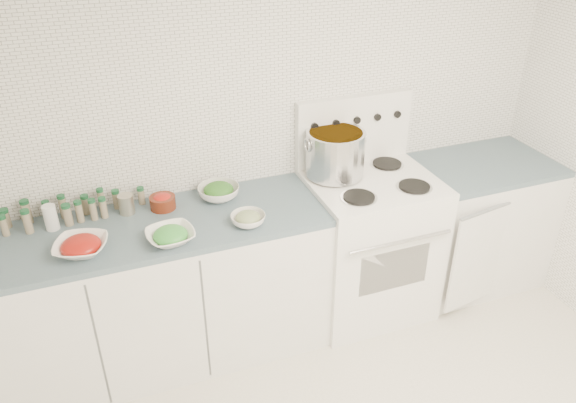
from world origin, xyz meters
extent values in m
cube|color=white|center=(0.00, 1.51, 1.25)|extent=(3.50, 0.02, 2.50)
cube|color=white|center=(-0.82, 1.19, 0.43)|extent=(1.85, 0.62, 0.86)
cube|color=#46606A|center=(-0.82, 1.19, 0.88)|extent=(1.85, 0.62, 0.03)
cube|color=white|center=(0.48, 1.18, 0.46)|extent=(0.76, 0.65, 0.92)
cube|color=black|center=(0.48, 0.86, 0.50)|extent=(0.45, 0.01, 0.28)
cylinder|color=silver|center=(0.48, 0.82, 0.72)|extent=(0.65, 0.02, 0.02)
cube|color=white|center=(0.48, 1.18, 0.93)|extent=(0.76, 0.65, 0.01)
cube|color=white|center=(0.48, 1.47, 1.15)|extent=(0.76, 0.06, 0.43)
cylinder|color=silver|center=(0.30, 1.02, 0.94)|extent=(0.21, 0.21, 0.01)
cylinder|color=black|center=(0.30, 1.02, 0.94)|extent=(0.18, 0.18, 0.01)
cylinder|color=silver|center=(0.66, 1.02, 0.94)|extent=(0.21, 0.21, 0.01)
cylinder|color=black|center=(0.66, 1.02, 0.94)|extent=(0.18, 0.18, 0.01)
cylinder|color=silver|center=(0.30, 1.33, 0.94)|extent=(0.21, 0.21, 0.01)
cylinder|color=black|center=(0.30, 1.33, 0.94)|extent=(0.18, 0.18, 0.01)
cylinder|color=silver|center=(0.66, 1.33, 0.94)|extent=(0.21, 0.21, 0.01)
cylinder|color=black|center=(0.66, 1.33, 0.94)|extent=(0.18, 0.18, 0.01)
cylinder|color=black|center=(0.20, 1.44, 1.22)|extent=(0.04, 0.02, 0.04)
cylinder|color=black|center=(0.34, 1.44, 1.22)|extent=(0.04, 0.02, 0.04)
cylinder|color=black|center=(0.48, 1.44, 1.22)|extent=(0.04, 0.02, 0.04)
cylinder|color=black|center=(0.62, 1.44, 1.22)|extent=(0.04, 0.02, 0.04)
cylinder|color=black|center=(0.76, 1.44, 1.22)|extent=(0.04, 0.02, 0.04)
cube|color=white|center=(1.30, 1.19, 0.43)|extent=(0.89, 0.62, 0.86)
cube|color=#46606A|center=(1.30, 1.19, 0.88)|extent=(0.89, 0.62, 0.03)
cube|color=white|center=(1.07, 0.85, 0.43)|extent=(0.40, 0.08, 0.70)
cylinder|color=silver|center=(0.29, 1.32, 1.08)|extent=(0.35, 0.35, 0.27)
cylinder|color=orange|center=(0.29, 1.32, 1.20)|extent=(0.31, 0.31, 0.03)
torus|color=silver|center=(0.11, 1.32, 1.16)|extent=(0.01, 0.08, 0.08)
torus|color=silver|center=(0.47, 1.32, 1.16)|extent=(0.01, 0.08, 0.08)
imported|color=white|center=(-1.19, 1.06, 0.93)|extent=(0.32, 0.32, 0.06)
ellipsoid|color=#A71A0E|center=(-1.19, 1.06, 0.94)|extent=(0.18, 0.18, 0.08)
imported|color=white|center=(-0.76, 1.01, 0.93)|extent=(0.27, 0.27, 0.06)
ellipsoid|color=#2D8A32|center=(-0.76, 1.01, 0.94)|extent=(0.17, 0.17, 0.08)
imported|color=white|center=(-0.42, 1.35, 0.94)|extent=(0.29, 0.29, 0.07)
ellipsoid|color=#2B5418|center=(-0.42, 1.35, 0.96)|extent=(0.17, 0.17, 0.08)
imported|color=white|center=(-0.35, 1.02, 0.93)|extent=(0.24, 0.24, 0.06)
ellipsoid|color=#2B471C|center=(-0.35, 1.02, 0.94)|extent=(0.13, 0.13, 0.06)
cylinder|color=#591F0F|center=(-0.74, 1.35, 0.94)|extent=(0.14, 0.14, 0.07)
ellipsoid|color=red|center=(-0.74, 1.35, 0.96)|extent=(0.10, 0.10, 0.05)
cylinder|color=white|center=(-1.32, 1.34, 0.97)|extent=(0.08, 0.08, 0.14)
cylinder|color=#A09A87|center=(-0.93, 1.37, 0.96)|extent=(0.09, 0.09, 0.11)
cylinder|color=gray|center=(-1.54, 1.44, 0.94)|extent=(0.05, 0.05, 0.09)
cylinder|color=#154B29|center=(-1.54, 1.44, 1.00)|extent=(0.05, 0.05, 0.02)
cylinder|color=gray|center=(-1.44, 1.45, 0.96)|extent=(0.05, 0.05, 0.12)
cylinder|color=#154B29|center=(-1.44, 1.45, 1.03)|extent=(0.05, 0.05, 0.02)
cylinder|color=gray|center=(-1.34, 1.45, 0.95)|extent=(0.04, 0.04, 0.09)
cylinder|color=#154B29|center=(-1.34, 1.45, 1.00)|extent=(0.04, 0.04, 0.02)
cylinder|color=gray|center=(-1.26, 1.44, 0.96)|extent=(0.04, 0.04, 0.12)
cylinder|color=#154B29|center=(-1.26, 1.44, 1.03)|extent=(0.04, 0.04, 0.02)
cylinder|color=gray|center=(-1.14, 1.44, 0.95)|extent=(0.04, 0.04, 0.10)
cylinder|color=#154B29|center=(-1.14, 1.44, 1.01)|extent=(0.04, 0.04, 0.02)
cylinder|color=gray|center=(-1.06, 1.44, 0.96)|extent=(0.04, 0.04, 0.12)
cylinder|color=#154B29|center=(-1.06, 1.44, 1.03)|extent=(0.04, 0.04, 0.02)
cylinder|color=gray|center=(-0.98, 1.44, 0.95)|extent=(0.04, 0.04, 0.09)
cylinder|color=#154B29|center=(-0.98, 1.44, 1.00)|extent=(0.04, 0.04, 0.02)
cylinder|color=gray|center=(-0.84, 1.44, 0.94)|extent=(0.04, 0.04, 0.09)
cylinder|color=#154B29|center=(-0.84, 1.44, 1.00)|extent=(0.04, 0.04, 0.02)
cylinder|color=gray|center=(-1.54, 1.36, 0.95)|extent=(0.04, 0.04, 0.10)
cylinder|color=#154B29|center=(-1.54, 1.36, 1.01)|extent=(0.04, 0.04, 0.02)
cylinder|color=gray|center=(-1.43, 1.34, 0.96)|extent=(0.04, 0.04, 0.12)
cylinder|color=#154B29|center=(-1.43, 1.34, 1.03)|extent=(0.04, 0.04, 0.02)
cylinder|color=gray|center=(-1.24, 1.35, 0.95)|extent=(0.04, 0.04, 0.11)
cylinder|color=#154B29|center=(-1.24, 1.35, 1.01)|extent=(0.05, 0.05, 0.02)
cylinder|color=gray|center=(-1.18, 1.36, 0.95)|extent=(0.04, 0.04, 0.11)
cylinder|color=#154B29|center=(-1.18, 1.36, 1.02)|extent=(0.04, 0.04, 0.02)
cylinder|color=gray|center=(-1.11, 1.36, 0.95)|extent=(0.04, 0.04, 0.11)
cylinder|color=#154B29|center=(-1.11, 1.36, 1.01)|extent=(0.04, 0.04, 0.02)
cylinder|color=gray|center=(-1.05, 1.36, 0.95)|extent=(0.04, 0.04, 0.10)
cylinder|color=#154B29|center=(-1.05, 1.36, 1.01)|extent=(0.04, 0.04, 0.02)
camera|label=1|loc=(-1.04, -1.41, 2.49)|focal=35.00mm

